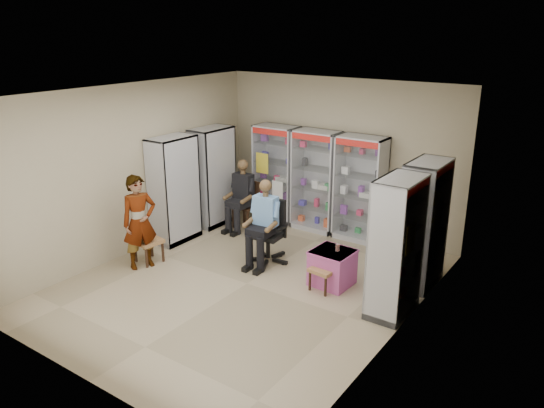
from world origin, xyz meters
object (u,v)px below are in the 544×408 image
Objects in this scene: cabinet_back_mid at (316,181)px; woven_stool_b at (149,251)px; cabinet_left_far at (213,177)px; standing_man at (139,222)px; cabinet_left_near at (174,190)px; office_chair at (268,232)px; pink_trunk at (332,268)px; wooden_chair at (246,205)px; cabinet_right_near at (396,247)px; cabinet_right_far at (424,224)px; woven_stool_a at (323,279)px; cabinet_back_right at (360,189)px; cabinet_back_left at (276,174)px; seated_shopkeeper at (266,224)px.

woven_stool_b is at bearing -117.06° from cabinet_back_mid.
standing_man is (0.37, -2.30, -0.19)m from cabinet_left_far.
cabinet_left_far is 1.00× the size of cabinet_left_near.
office_chair is 1.37m from pink_trunk.
cabinet_left_near reaches higher than standing_man.
cabinet_left_far reaches higher than office_chair.
cabinet_back_mid is 2.13× the size of wooden_chair.
cabinet_left_near is (-4.46, 0.20, 0.00)m from cabinet_right_near.
wooden_chair is at bearing 83.96° from cabinet_right_far.
pink_trunk is 0.27m from woven_stool_a.
standing_man is at bearing -161.04° from woven_stool_a.
woven_stool_a is (-1.13, 0.02, -0.81)m from cabinet_right_near.
cabinet_back_right is at bearing 36.16° from cabinet_right_near.
woven_stool_a is (-1.13, -1.08, -0.81)m from cabinet_right_far.
cabinet_back_right is 1.00× the size of cabinet_right_near.
cabinet_back_left is 1.00× the size of cabinet_left_far.
cabinet_left_far is 1.10m from cabinet_left_near.
woven_stool_b is (-3.02, -1.06, -0.08)m from pink_trunk.
pink_trunk is 0.37× the size of standing_man.
cabinet_left_far is at bearing 73.75° from cabinet_right_near.
woven_stool_a is 3.11m from woven_stool_b.
cabinet_right_far is at bearing 12.51° from seated_shopkeeper.
office_chair is (-2.45, 0.40, -0.45)m from cabinet_right_near.
cabinet_back_right is (1.90, 0.00, 0.00)m from cabinet_back_left.
cabinet_back_right is 2.41m from woven_stool_a.
woven_stool_a is at bearing -42.72° from cabinet_back_left.
cabinet_back_left is 1.43× the size of seated_shopkeeper.
cabinet_left_near is 1.27m from standing_man.
seated_shopkeeper is (2.01, -0.95, -0.30)m from cabinet_left_far.
woven_stool_a is at bearing -56.82° from cabinet_back_mid.
cabinet_back_left is 3.20m from pink_trunk.
cabinet_back_mid is 1.00× the size of cabinet_right_far.
woven_stool_a is at bearing -20.72° from office_chair.
cabinet_left_near is 1.24× the size of standing_man.
cabinet_back_right is 1.00× the size of cabinet_right_far.
standing_man is (-2.97, -1.26, 0.52)m from pink_trunk.
seated_shopkeeper is at bearing 165.87° from woven_stool_a.
woven_stool_a is at bearing -18.69° from seated_shopkeeper.
cabinet_back_mid is (0.95, 0.00, 0.00)m from cabinet_back_left.
cabinet_back_right is at bearing 104.69° from pink_trunk.
cabinet_back_right is 4.01m from woven_stool_b.
pink_trunk is (2.42, -1.97, -0.71)m from cabinet_back_left.
standing_man is (0.37, -1.20, -0.19)m from cabinet_left_near.
wooden_chair is at bearing 106.39° from cabinet_left_far.
office_chair is 2.17m from standing_man.
cabinet_left_far is 1.82× the size of office_chair.
woven_stool_a is (-0.02, -0.24, -0.10)m from pink_trunk.
cabinet_back_mid reaches higher than wooden_chair.
cabinet_back_right is at bearing 50.52° from woven_stool_b.
seated_shopkeeper is at bearing 107.07° from cabinet_right_far.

